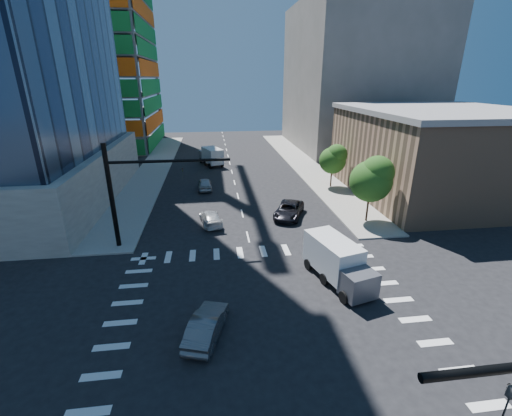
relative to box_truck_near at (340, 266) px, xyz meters
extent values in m
plane|color=black|center=(-5.71, -3.55, -1.34)|extent=(160.00, 160.00, 0.00)
cube|color=silver|center=(-5.71, -3.55, -1.33)|extent=(20.00, 20.00, 0.01)
cube|color=gray|center=(6.79, 36.45, -1.26)|extent=(5.00, 60.00, 0.15)
cube|color=gray|center=(-18.21, 36.45, -1.26)|extent=(5.00, 60.00, 0.15)
cube|color=#178332|center=(-20.61, 58.45, 23.16)|extent=(0.12, 24.00, 49.00)
cube|color=#F25A0E|center=(-33.21, 45.85, 23.16)|extent=(24.00, 0.12, 49.00)
cube|color=#906F53|center=(19.29, 18.45, 3.66)|extent=(20.00, 22.00, 10.00)
cube|color=slate|center=(19.29, 18.45, 8.96)|extent=(20.50, 22.50, 0.60)
cube|color=#635F59|center=(21.29, 51.45, 12.66)|extent=(24.00, 30.00, 28.00)
imported|color=black|center=(-1.71, -15.05, 5.11)|extent=(0.16, 0.20, 1.00)
cylinder|color=black|center=(-17.21, 7.95, 3.31)|extent=(0.40, 0.40, 9.00)
cylinder|color=black|center=(-12.21, 7.95, 6.21)|extent=(10.00, 0.24, 0.24)
imported|color=black|center=(-11.21, 7.95, 5.11)|extent=(0.16, 0.20, 1.00)
cylinder|color=#382316|center=(6.79, 10.45, -0.05)|extent=(0.20, 0.20, 2.27)
sphere|color=#154312|center=(6.79, 10.45, 3.04)|extent=(4.16, 4.16, 4.16)
sphere|color=#386822|center=(7.19, 10.15, 4.01)|extent=(3.25, 3.25, 3.25)
cylinder|color=#382316|center=(7.09, 22.45, -0.22)|extent=(0.20, 0.20, 1.92)
sphere|color=#154312|center=(7.09, 22.45, 2.39)|extent=(3.52, 3.52, 3.52)
sphere|color=#386822|center=(7.49, 22.15, 3.21)|extent=(2.75, 2.75, 2.75)
imported|color=black|center=(-0.82, 12.88, -0.57)|extent=(4.56, 6.09, 1.54)
imported|color=silver|center=(-9.13, 11.97, -0.67)|extent=(2.63, 4.84, 1.33)
imported|color=#A2A5A9|center=(-9.82, 23.71, -0.57)|extent=(1.89, 4.51, 1.52)
imported|color=#54565A|center=(-9.44, -4.32, -0.60)|extent=(2.80, 4.71, 1.47)
cube|color=silver|center=(0.00, 0.00, 0.46)|extent=(3.39, 5.14, 2.45)
cube|color=#46474E|center=(0.00, 0.00, -0.16)|extent=(2.53, 2.19, 1.79)
cube|color=silver|center=(-8.98, 37.76, 0.44)|extent=(3.74, 5.17, 2.43)
cube|color=#46474E|center=(-8.98, 37.76, -0.17)|extent=(2.61, 2.33, 1.78)
camera|label=1|loc=(-8.68, -20.41, 12.61)|focal=24.00mm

